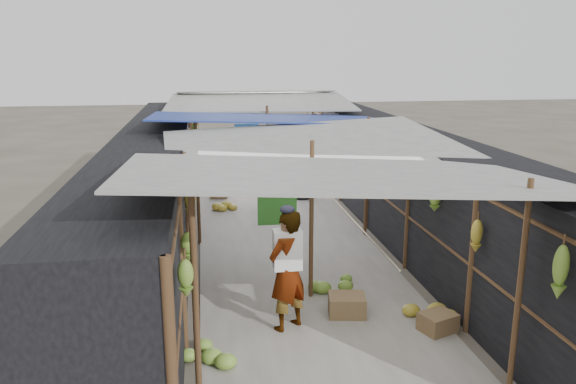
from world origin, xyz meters
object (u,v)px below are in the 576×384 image
crate_near (347,306)px  black_basin (301,195)px  vendor_elderly (287,271)px  shopper_blue (273,181)px  vendor_seated (302,170)px

crate_near → black_basin: crate_near is taller
vendor_elderly → shopper_blue: size_ratio=1.06×
black_basin → shopper_blue: bearing=-123.9°
black_basin → vendor_seated: 1.58m
black_basin → vendor_seated: vendor_seated is taller
crate_near → vendor_seated: size_ratio=0.57×
shopper_blue → vendor_seated: shopper_blue is taller
black_basin → shopper_blue: shopper_blue is taller
crate_near → black_basin: size_ratio=0.93×
vendor_seated → crate_near: bearing=3.9°
crate_near → vendor_elderly: size_ratio=0.31×
vendor_elderly → shopper_blue: (0.56, 5.99, -0.05)m
shopper_blue → vendor_seated: bearing=36.0°
vendor_elderly → black_basin: bearing=-136.7°
vendor_elderly → shopper_blue: 6.02m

